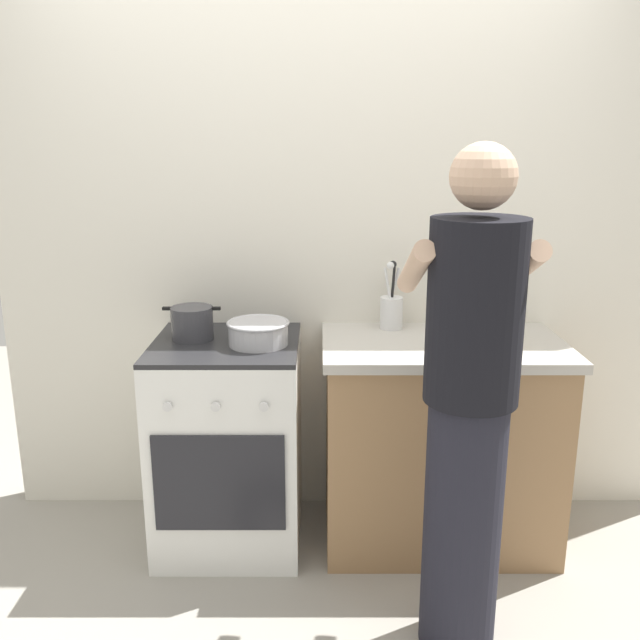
% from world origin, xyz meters
% --- Properties ---
extents(ground, '(6.00, 6.00, 0.00)m').
position_xyz_m(ground, '(0.00, 0.00, 0.00)').
color(ground, gray).
extents(back_wall, '(3.20, 0.10, 2.50)m').
position_xyz_m(back_wall, '(0.20, 0.50, 1.25)').
color(back_wall, silver).
rests_on(back_wall, ground).
extents(countertop, '(1.00, 0.60, 0.90)m').
position_xyz_m(countertop, '(0.55, 0.15, 0.45)').
color(countertop, '#99724C').
rests_on(countertop, ground).
extents(stove_range, '(0.60, 0.62, 0.90)m').
position_xyz_m(stove_range, '(-0.35, 0.15, 0.45)').
color(stove_range, white).
rests_on(stove_range, ground).
extents(pot, '(0.24, 0.17, 0.14)m').
position_xyz_m(pot, '(-0.49, 0.19, 0.97)').
color(pot, '#38383D').
rests_on(pot, stove_range).
extents(mixing_bowl, '(0.25, 0.25, 0.10)m').
position_xyz_m(mixing_bowl, '(-0.21, 0.11, 0.95)').
color(mixing_bowl, '#B7B7BC').
rests_on(mixing_bowl, stove_range).
extents(utensil_crock, '(0.10, 0.10, 0.30)m').
position_xyz_m(utensil_crock, '(0.35, 0.36, 0.99)').
color(utensil_crock, silver).
rests_on(utensil_crock, countertop).
extents(spice_bottle, '(0.04, 0.04, 0.09)m').
position_xyz_m(spice_bottle, '(0.62, 0.15, 0.94)').
color(spice_bottle, silver).
rests_on(spice_bottle, countertop).
extents(oil_bottle, '(0.07, 0.07, 0.21)m').
position_xyz_m(oil_bottle, '(0.74, 0.11, 0.99)').
color(oil_bottle, gold).
rests_on(oil_bottle, countertop).
extents(person, '(0.41, 0.50, 1.70)m').
position_xyz_m(person, '(0.52, -0.49, 0.86)').
color(person, black).
rests_on(person, ground).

